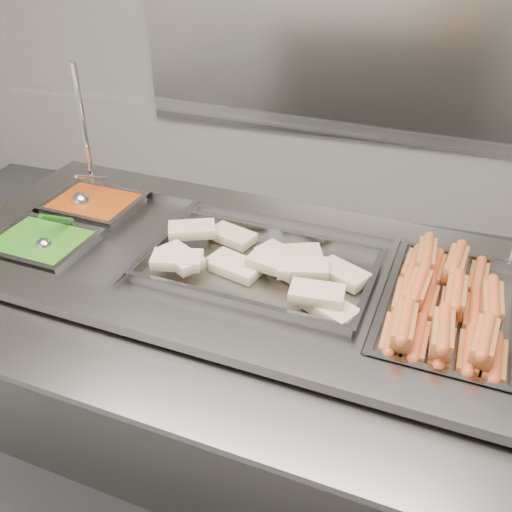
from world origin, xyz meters
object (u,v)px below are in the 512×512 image
(ladle, at_px, (82,200))
(serving_spoon, at_px, (47,241))
(pan_wraps, at_px, (259,270))
(sneeze_guard, at_px, (267,122))
(steam_counter, at_px, (243,365))
(pan_hotdogs, at_px, (447,317))

(ladle, relative_size, serving_spoon, 1.10)
(pan_wraps, distance_m, ladle, 0.83)
(serving_spoon, bearing_deg, ladle, 99.75)
(sneeze_guard, relative_size, serving_spoon, 9.27)
(steam_counter, xyz_separation_m, sneeze_guard, (0.02, 0.24, 0.89))
(pan_wraps, height_order, ladle, ladle)
(ladle, bearing_deg, sneeze_guard, 3.06)
(pan_hotdogs, relative_size, ladle, 2.89)
(pan_hotdogs, relative_size, serving_spoon, 3.19)
(pan_hotdogs, xyz_separation_m, ladle, (-1.42, 0.25, 0.05))
(sneeze_guard, bearing_deg, ladle, -176.94)
(ladle, bearing_deg, serving_spoon, -80.25)
(sneeze_guard, distance_m, serving_spoon, 0.88)
(steam_counter, relative_size, pan_hotdogs, 3.38)
(pan_hotdogs, xyz_separation_m, pan_wraps, (-0.62, 0.05, 0.02))
(steam_counter, xyz_separation_m, pan_wraps, (0.07, -0.00, 0.46))
(steam_counter, distance_m, ladle, 0.91)
(steam_counter, height_order, ladle, ladle)
(ladle, distance_m, serving_spoon, 0.32)
(serving_spoon, bearing_deg, steam_counter, 9.43)
(sneeze_guard, bearing_deg, steam_counter, -94.26)
(pan_wraps, bearing_deg, ladle, 165.79)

